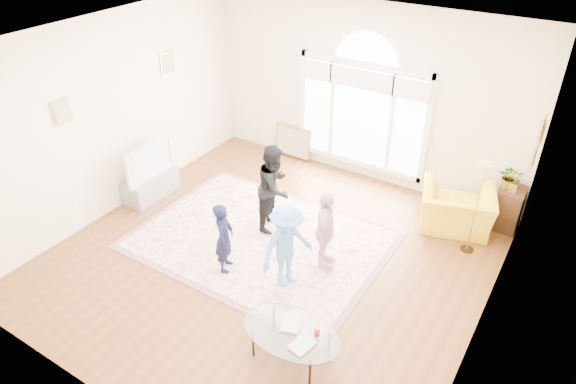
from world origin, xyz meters
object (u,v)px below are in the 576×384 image
Objects in this scene: coffee_table at (291,333)px; area_rug at (260,240)px; tv_console at (151,185)px; armchair at (456,209)px; television at (147,159)px.

area_rug is at bearing 134.14° from coffee_table.
coffee_table is (4.00, -1.73, 0.19)m from tv_console.
coffee_table is 3.73m from armchair.
armchair is (0.84, 3.63, -0.04)m from coffee_table.
television is at bearing 4.42° from armchair.
armchair is at bearing 77.18° from coffee_table.
armchair reaches higher than tv_console.
armchair is (2.45, 1.96, 0.35)m from area_rug.
area_rug is 2.50m from television.
tv_console is at bearing 156.84° from coffee_table.
television is 5.21m from armchair.
armchair is at bearing 21.46° from television.
area_rug is 2.40m from tv_console.
tv_console reaches higher than area_rug.
television reaches higher than coffee_table.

